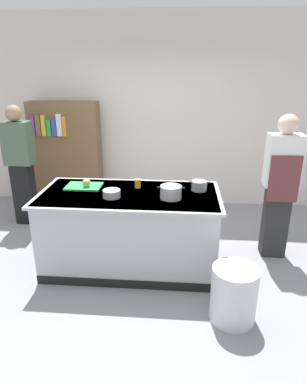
# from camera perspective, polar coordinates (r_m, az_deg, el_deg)

# --- Properties ---
(ground_plane) EXTENTS (10.00, 10.00, 0.00)m
(ground_plane) POSITION_cam_1_polar(r_m,az_deg,el_deg) (4.09, -3.81, -12.14)
(ground_plane) COLOR gray
(back_wall) EXTENTS (6.40, 0.12, 3.00)m
(back_wall) POSITION_cam_1_polar(r_m,az_deg,el_deg) (5.58, -0.98, 13.20)
(back_wall) COLOR silver
(back_wall) RESTS_ON ground_plane
(counter_island) EXTENTS (1.98, 0.98, 0.90)m
(counter_island) POSITION_cam_1_polar(r_m,az_deg,el_deg) (3.86, -3.97, -6.30)
(counter_island) COLOR #B7BABF
(counter_island) RESTS_ON ground_plane
(cutting_board) EXTENTS (0.40, 0.28, 0.02)m
(cutting_board) POSITION_cam_1_polar(r_m,az_deg,el_deg) (3.94, -11.67, 0.94)
(cutting_board) COLOR green
(cutting_board) RESTS_ON counter_island
(onion) EXTENTS (0.09, 0.09, 0.09)m
(onion) POSITION_cam_1_polar(r_m,az_deg,el_deg) (3.88, -11.26, 1.53)
(onion) COLOR tan
(onion) RESTS_ON cutting_board
(stock_pot) EXTENTS (0.29, 0.22, 0.14)m
(stock_pot) POSITION_cam_1_polar(r_m,az_deg,el_deg) (3.52, 2.96, -0.02)
(stock_pot) COLOR #B7BABF
(stock_pot) RESTS_ON counter_island
(sauce_pan) EXTENTS (0.24, 0.17, 0.11)m
(sauce_pan) POSITION_cam_1_polar(r_m,az_deg,el_deg) (3.78, 7.70, 1.08)
(sauce_pan) COLOR #99999E
(sauce_pan) RESTS_ON counter_island
(mixing_bowl) EXTENTS (0.19, 0.19, 0.08)m
(mixing_bowl) POSITION_cam_1_polar(r_m,az_deg,el_deg) (3.58, -7.09, -0.26)
(mixing_bowl) COLOR #B7BABF
(mixing_bowl) RESTS_ON counter_island
(juice_cup) EXTENTS (0.07, 0.07, 0.10)m
(juice_cup) POSITION_cam_1_polar(r_m,az_deg,el_deg) (3.84, -2.69, 1.45)
(juice_cup) COLOR yellow
(juice_cup) RESTS_ON counter_island
(trash_bin) EXTENTS (0.42, 0.42, 0.53)m
(trash_bin) POSITION_cam_1_polar(r_m,az_deg,el_deg) (3.26, 13.40, -16.45)
(trash_bin) COLOR silver
(trash_bin) RESTS_ON ground_plane
(person_chef) EXTENTS (0.38, 0.25, 1.72)m
(person_chef) POSITION_cam_1_polar(r_m,az_deg,el_deg) (4.17, 20.62, 1.17)
(person_chef) COLOR #2A2A2A
(person_chef) RESTS_ON ground_plane
(person_guest) EXTENTS (0.38, 0.24, 1.72)m
(person_guest) POSITION_cam_1_polar(r_m,az_deg,el_deg) (5.16, -21.55, 4.54)
(person_guest) COLOR black
(person_guest) RESTS_ON ground_plane
(bookshelf) EXTENTS (1.10, 0.31, 1.70)m
(bookshelf) POSITION_cam_1_polar(r_m,az_deg,el_deg) (5.68, -14.46, 6.07)
(bookshelf) COLOR brown
(bookshelf) RESTS_ON ground_plane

